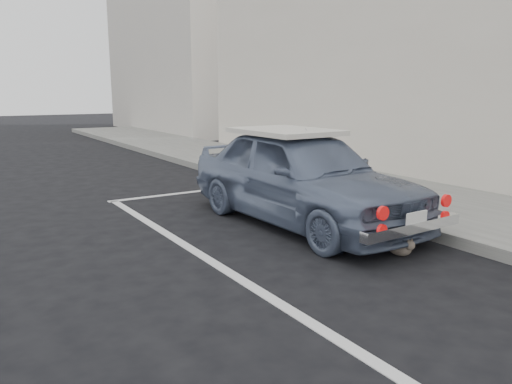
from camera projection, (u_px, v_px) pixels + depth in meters
ground at (503, 352)px, 3.62m from camera, size 80.00×80.00×0.00m
sidewalk at (503, 221)px, 6.93m from camera, size 2.80×40.00×0.15m
building_far at (179, 43)px, 22.71m from camera, size 3.50×10.00×8.00m
pline_front at (189, 192)px, 9.26m from camera, size 3.00×0.12×0.01m
pline_side at (206, 258)px, 5.63m from camera, size 0.12×7.00×0.01m
retro_coupe at (302, 176)px, 7.02m from camera, size 1.72×4.03×1.35m
cat at (401, 247)px, 5.70m from camera, size 0.22×0.44×0.24m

